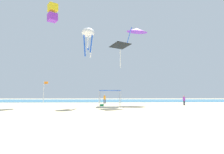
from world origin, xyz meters
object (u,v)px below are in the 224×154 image
(kite_box_yellow, at_px, (53,13))
(banner_flag, at_px, (44,92))
(kite_octopus_white, at_px, (88,34))
(canopy_tent, at_px, (110,91))
(person_leftmost, at_px, (184,99))
(kite_delta_purple, at_px, (137,30))
(kite_diamond_black, at_px, (120,47))
(cooler_box, at_px, (102,105))
(person_near_tent, at_px, (105,98))

(kite_box_yellow, bearing_deg, banner_flag, 151.22)
(banner_flag, xyz_separation_m, kite_octopus_white, (6.20, 0.69, 9.01))
(canopy_tent, height_order, person_leftmost, canopy_tent)
(kite_delta_purple, relative_size, kite_diamond_black, 1.48)
(person_leftmost, height_order, kite_octopus_white, kite_octopus_white)
(kite_box_yellow, bearing_deg, canopy_tent, -144.88)
(canopy_tent, xyz_separation_m, banner_flag, (-9.62, -0.53, -0.08))
(banner_flag, relative_size, kite_box_yellow, 1.16)
(canopy_tent, bearing_deg, kite_diamond_black, 12.63)
(canopy_tent, bearing_deg, kite_delta_purple, 50.83)
(banner_flag, xyz_separation_m, kite_delta_purple, (15.17, 7.34, 12.44))
(kite_box_yellow, bearing_deg, kite_diamond_black, -140.86)
(banner_flag, bearing_deg, kite_diamond_black, 4.52)
(canopy_tent, height_order, kite_diamond_black, kite_diamond_black)
(person_leftmost, xyz_separation_m, cooler_box, (-14.03, -2.11, -0.78))
(person_leftmost, relative_size, kite_box_yellow, 0.51)
(canopy_tent, distance_m, kite_delta_purple, 15.16)
(cooler_box, relative_size, kite_diamond_black, 0.15)
(cooler_box, bearing_deg, kite_delta_purple, 40.27)
(banner_flag, bearing_deg, kite_box_yellow, 98.03)
(kite_box_yellow, bearing_deg, person_near_tent, -98.73)
(kite_octopus_white, distance_m, kite_box_yellow, 9.01)
(person_near_tent, xyz_separation_m, banner_flag, (-8.72, -8.78, 1.17))
(kite_octopus_white, relative_size, kite_box_yellow, 1.46)
(kite_octopus_white, bearing_deg, banner_flag, -88.98)
(person_near_tent, distance_m, banner_flag, 12.43)
(person_near_tent, relative_size, kite_box_yellow, 0.57)
(person_leftmost, bearing_deg, kite_octopus_white, -27.77)
(person_leftmost, height_order, banner_flag, banner_flag)
(person_leftmost, relative_size, kite_diamond_black, 0.44)
(person_leftmost, relative_size, banner_flag, 0.44)
(person_leftmost, relative_size, kite_delta_purple, 0.30)
(banner_flag, xyz_separation_m, kite_diamond_black, (11.25, 0.89, 7.10))
(canopy_tent, bearing_deg, cooler_box, 138.35)
(canopy_tent, distance_m, kite_diamond_black, 7.22)
(person_leftmost, bearing_deg, cooler_box, -29.79)
(person_leftmost, xyz_separation_m, kite_delta_purple, (-7.26, 3.62, 13.70))
(person_leftmost, relative_size, cooler_box, 2.86)
(kite_diamond_black, height_order, kite_octopus_white, kite_octopus_white)
(kite_octopus_white, bearing_deg, cooler_box, 107.43)
(person_near_tent, relative_size, kite_diamond_black, 0.49)
(banner_flag, height_order, kite_diamond_black, kite_diamond_black)
(kite_delta_purple, relative_size, kite_octopus_white, 1.18)
(banner_flag, relative_size, kite_octopus_white, 0.80)
(person_near_tent, xyz_separation_m, kite_box_yellow, (-9.26, -4.94, 15.26))
(person_leftmost, bearing_deg, banner_flag, -28.94)
(cooler_box, xyz_separation_m, kite_delta_purple, (6.77, 5.73, 14.49))
(banner_flag, relative_size, cooler_box, 6.48)
(person_leftmost, distance_m, cooler_box, 14.21)
(canopy_tent, relative_size, kite_box_yellow, 0.99)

